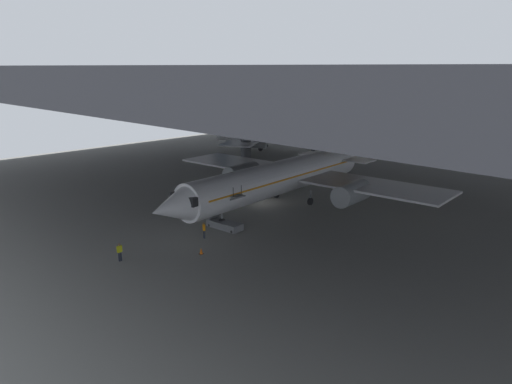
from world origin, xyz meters
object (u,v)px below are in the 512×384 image
Objects in this scene: crew_worker_near_nose at (120,251)px; boarding_stairs at (225,221)px; crew_worker_by_stairs at (204,229)px; airplane_distant at (271,134)px; airplane_main at (283,177)px; traffic_cone_orange at (201,251)px.

boarding_stairs is at bearing 90.11° from crew_worker_near_nose.
crew_worker_by_stairs reaches higher than crew_worker_near_nose.
crew_worker_by_stairs is 52.23m from airplane_distant.
airplane_main reaches higher than crew_worker_by_stairs.
boarding_stairs is at bearing 102.53° from crew_worker_by_stairs.
crew_worker_by_stairs is (2.28, -14.02, -2.63)m from airplane_main.
boarding_stairs reaches higher than crew_worker_near_nose.
crew_worker_near_nose is 7.02m from traffic_cone_orange.
traffic_cone_orange is (3.01, -2.83, -0.63)m from crew_worker_by_stairs.
boarding_stairs is 0.17× the size of airplane_distant.
boarding_stairs is at bearing -52.71° from airplane_distant.
airplane_main is 1.35× the size of airplane_distant.
airplane_distant is (-29.68, 51.12, 2.24)m from crew_worker_near_nose.
airplane_main reaches higher than airplane_distant.
boarding_stairs is 12.18m from crew_worker_near_nose.
airplane_main is 14.45m from crew_worker_by_stairs.
airplane_main is at bearing 107.44° from traffic_cone_orange.
airplane_main is 23.88× the size of crew_worker_near_nose.
crew_worker_near_nose is 59.16m from airplane_distant.
airplane_main is at bearing 98.15° from boarding_stairs.
traffic_cone_orange is (3.78, -6.27, -0.45)m from boarding_stairs.
airplane_main is 8.09× the size of boarding_stairs.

